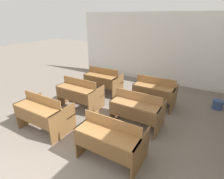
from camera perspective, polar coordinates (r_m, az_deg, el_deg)
name	(u,v)px	position (r m, az deg, el deg)	size (l,w,h in m)	color
wall_back	(148,48)	(7.73, 11.63, 13.16)	(6.37, 0.06, 2.82)	silver
bench_front_left	(44,112)	(4.63, -21.42, -6.98)	(1.23, 0.82, 0.94)	brown
bench_front_right	(111,139)	(3.50, -0.29, -15.75)	(1.23, 0.82, 0.94)	brown
bench_second_left	(80,93)	(5.44, -10.50, -1.14)	(1.23, 0.82, 0.94)	brown
bench_second_right	(137,109)	(4.50, 8.19, -6.36)	(1.23, 0.82, 0.94)	brown
bench_third_left	(103,80)	(6.43, -2.92, 3.08)	(1.23, 0.82, 0.94)	brown
bench_third_right	(155,91)	(5.63, 13.74, -0.56)	(1.23, 0.82, 0.94)	brown
wastepaper_bin	(218,104)	(6.32, 31.25, -4.19)	(0.30, 0.30, 0.28)	#33477A
schoolbag	(23,113)	(5.55, -27.09, -6.80)	(0.35, 0.29, 0.30)	#2D6638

